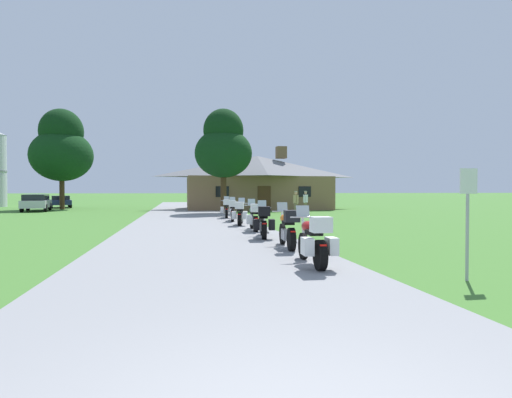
{
  "coord_description": "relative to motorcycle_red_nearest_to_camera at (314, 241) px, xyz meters",
  "views": [
    {
      "loc": [
        -0.71,
        -2.39,
        1.72
      ],
      "look_at": [
        2.89,
        17.39,
        1.31
      ],
      "focal_mm": 29.12,
      "sensor_mm": 36.0,
      "label": 1
    }
  ],
  "objects": [
    {
      "name": "motorcycle_green_fourth_in_row",
      "position": [
        0.13,
        8.2,
        0.0
      ],
      "size": [
        0.77,
        2.08,
        1.3
      ],
      "rotation": [
        0.0,
        0.0,
        -0.05
      ],
      "color": "black",
      "rests_on": "asphalt_driveway"
    },
    {
      "name": "motorcycle_silver_sixth_in_row",
      "position": [
        -0.08,
        13.8,
        0.01
      ],
      "size": [
        0.72,
        2.08,
        1.3
      ],
      "rotation": [
        0.0,
        0.0,
        -0.12
      ],
      "color": "black",
      "rests_on": "asphalt_driveway"
    },
    {
      "name": "stone_lodge",
      "position": [
        4.08,
        28.9,
        1.92
      ],
      "size": [
        13.41,
        7.0,
        5.8
      ],
      "color": "brown",
      "rests_on": "ground"
    },
    {
      "name": "motorcycle_orange_second_in_row",
      "position": [
        0.17,
        2.9,
        0.01
      ],
      "size": [
        0.66,
        2.08,
        1.3
      ],
      "rotation": [
        0.0,
        0.0,
        -0.07
      ],
      "color": "black",
      "rests_on": "asphalt_driveway"
    },
    {
      "name": "motorcycle_red_farthest_in_row",
      "position": [
        -0.11,
        16.52,
        0.0
      ],
      "size": [
        0.85,
        2.08,
        1.3
      ],
      "rotation": [
        0.0,
        0.0,
        -0.11
      ],
      "color": "black",
      "rests_on": "asphalt_driveway"
    },
    {
      "name": "motorcycle_blue_fifth_in_row",
      "position": [
        -0.05,
        11.06,
        0.0
      ],
      "size": [
        1.0,
        2.06,
        1.3
      ],
      "rotation": [
        0.0,
        0.0,
        -0.21
      ],
      "color": "black",
      "rests_on": "asphalt_driveway"
    },
    {
      "name": "bystander_tan_shirt_beside_signpost",
      "position": [
        4.83,
        18.53,
        0.34
      ],
      "size": [
        0.3,
        0.54,
        1.69
      ],
      "rotation": [
        0.0,
        0.0,
        4.96
      ],
      "color": "#75664C",
      "rests_on": "ground"
    },
    {
      "name": "metal_signpost_roadside",
      "position": [
        2.5,
        -1.65,
        0.74
      ],
      "size": [
        0.36,
        0.06,
        2.14
      ],
      "color": "#9EA0A5",
      "rests_on": "ground"
    },
    {
      "name": "bystander_white_shirt_near_lodge",
      "position": [
        6.06,
        20.27,
        0.34
      ],
      "size": [
        0.4,
        0.44,
        1.69
      ],
      "rotation": [
        0.0,
        0.0,
        4.01
      ],
      "color": "#75664C",
      "rests_on": "ground"
    },
    {
      "name": "tree_by_lodge_front",
      "position": [
        0.28,
        22.12,
        4.37
      ],
      "size": [
        4.25,
        4.25,
        7.78
      ],
      "color": "#422D19",
      "rests_on": "ground"
    },
    {
      "name": "motorcycle_green_third_in_row",
      "position": [
        -0.01,
        5.56,
        0.0
      ],
      "size": [
        0.91,
        2.08,
        1.3
      ],
      "rotation": [
        0.0,
        0.0,
        -0.15
      ],
      "color": "black",
      "rests_on": "asphalt_driveway"
    },
    {
      "name": "parked_navy_sedan_far_left",
      "position": [
        -14.7,
        35.68,
        0.03
      ],
      "size": [
        2.99,
        4.56,
        1.2
      ],
      "rotation": [
        0.0,
        0.0,
        0.3
      ],
      "color": "navy",
      "rests_on": "ground"
    },
    {
      "name": "asphalt_driveway",
      "position": [
        -2.15,
        11.73,
        -0.58
      ],
      "size": [
        6.4,
        80.0,
        0.06
      ],
      "primitive_type": "cube",
      "color": "gray",
      "rests_on": "ground"
    },
    {
      "name": "ground_plane",
      "position": [
        -2.15,
        13.73,
        -0.61
      ],
      "size": [
        500.0,
        500.0,
        0.0
      ],
      "primitive_type": "plane",
      "color": "#42752D"
    },
    {
      "name": "parked_silver_suv_far_left",
      "position": [
        -14.62,
        28.32,
        0.17
      ],
      "size": [
        2.59,
        4.85,
        1.4
      ],
      "rotation": [
        0.0,
        0.0,
        0.17
      ],
      "color": "#ADAFB7",
      "rests_on": "ground"
    },
    {
      "name": "motorcycle_red_nearest_to_camera",
      "position": [
        0.0,
        0.0,
        0.0
      ],
      "size": [
        0.77,
        2.08,
        1.3
      ],
      "rotation": [
        0.0,
        0.0,
        -0.05
      ],
      "color": "black",
      "rests_on": "asphalt_driveway"
    },
    {
      "name": "tree_left_far",
      "position": [
        -13.56,
        31.87,
        4.96
      ],
      "size": [
        5.5,
        5.5,
        9.18
      ],
      "color": "#422D19",
      "rests_on": "ground"
    }
  ]
}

